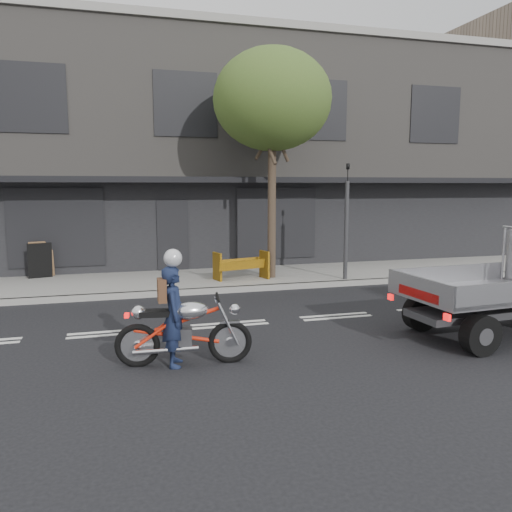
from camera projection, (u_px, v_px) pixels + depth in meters
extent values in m
plane|color=black|center=(230.00, 325.00, 10.38)|extent=(80.00, 80.00, 0.00)
cube|color=gray|center=(196.00, 280.00, 14.86)|extent=(32.00, 3.20, 0.15)
cube|color=gray|center=(205.00, 291.00, 13.33)|extent=(32.00, 0.20, 0.15)
cube|color=slate|center=(171.00, 158.00, 20.62)|extent=(26.00, 10.00, 8.00)
cylinder|color=#382B21|center=(272.00, 215.00, 14.69)|extent=(0.24, 0.24, 4.00)
ellipsoid|color=#3D5720|center=(272.00, 100.00, 14.23)|extent=(3.40, 3.40, 2.89)
cylinder|color=#2D2D30|center=(346.00, 233.00, 14.47)|extent=(0.12, 0.12, 3.00)
imported|color=black|center=(348.00, 172.00, 14.22)|extent=(0.08, 0.10, 0.50)
torus|color=black|center=(137.00, 346.00, 7.94)|extent=(0.73, 0.20, 0.72)
torus|color=black|center=(230.00, 342.00, 8.13)|extent=(0.73, 0.20, 0.72)
cube|color=#2D2D30|center=(181.00, 337.00, 8.01)|extent=(0.40, 0.30, 0.30)
ellipsoid|color=silver|center=(191.00, 311.00, 7.97)|extent=(0.62, 0.41, 0.29)
cube|color=black|center=(158.00, 313.00, 7.91)|extent=(0.60, 0.33, 0.09)
cylinder|color=black|center=(218.00, 297.00, 8.00)|extent=(0.13, 0.64, 0.04)
imported|color=#151F3C|center=(174.00, 316.00, 7.93)|extent=(0.46, 0.64, 1.62)
cylinder|color=black|center=(480.00, 335.00, 8.47)|extent=(0.73, 0.31, 0.71)
cylinder|color=black|center=(421.00, 313.00, 9.95)|extent=(0.73, 0.31, 0.71)
cube|color=#2D2D30|center=(511.00, 308.00, 9.68)|extent=(4.35, 1.24, 0.13)
cube|color=#A5A5A9|center=(480.00, 294.00, 9.37)|extent=(2.92, 2.02, 0.09)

